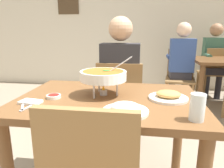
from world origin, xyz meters
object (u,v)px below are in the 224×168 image
at_px(dining_table_main, 109,116).
at_px(patron_bg_middle, 214,57).
at_px(chair_bg_left, 180,74).
at_px(curry_bowl, 103,76).
at_px(drink_glass, 197,109).
at_px(chair_diner_main, 120,101).
at_px(sauce_dish, 54,96).
at_px(diner_main, 121,77).
at_px(patron_bg_left, 181,60).
at_px(chair_bg_middle, 215,70).
at_px(rice_plate, 125,109).
at_px(appetizer_plate, 168,96).

xyz_separation_m(dining_table_main, patron_bg_middle, (1.45, 2.65, 0.10)).
bearing_deg(dining_table_main, chair_bg_left, 69.49).
height_order(curry_bowl, drink_glass, curry_bowl).
distance_m(chair_diner_main, sauce_dish, 0.87).
height_order(diner_main, patron_bg_left, same).
height_order(chair_diner_main, chair_bg_middle, same).
height_order(chair_diner_main, patron_bg_middle, patron_bg_middle).
bearing_deg(diner_main, chair_bg_middle, 52.11).
bearing_deg(chair_bg_middle, chair_diner_main, -127.42).
relative_size(chair_bg_middle, patron_bg_left, 0.69).
bearing_deg(chair_diner_main, chair_bg_left, 61.24).
distance_m(chair_diner_main, patron_bg_middle, 2.45).
bearing_deg(rice_plate, patron_bg_middle, 65.53).
height_order(dining_table_main, rice_plate, rice_plate).
bearing_deg(chair_bg_middle, patron_bg_left, -143.90).
relative_size(chair_diner_main, drink_glass, 6.92).
bearing_deg(chair_bg_left, patron_bg_middle, 37.67).
relative_size(diner_main, patron_bg_middle, 1.00).
bearing_deg(appetizer_plate, chair_diner_main, 118.90).
distance_m(chair_diner_main, appetizer_plate, 0.82).
xyz_separation_m(sauce_dish, chair_bg_left, (1.15, 2.23, -0.27)).
distance_m(chair_diner_main, chair_bg_left, 1.68).
relative_size(sauce_dish, chair_bg_middle, 0.10).
height_order(diner_main, appetizer_plate, diner_main).
distance_m(chair_diner_main, curry_bowl, 0.75).
bearing_deg(curry_bowl, chair_bg_left, 68.12).
relative_size(chair_bg_left, patron_bg_middle, 0.69).
bearing_deg(drink_glass, curry_bowl, 146.49).
relative_size(diner_main, patron_bg_left, 1.00).
relative_size(curry_bowl, chair_bg_left, 0.37).
height_order(dining_table_main, patron_bg_middle, patron_bg_middle).
distance_m(sauce_dish, patron_bg_middle, 3.25).
bearing_deg(appetizer_plate, rice_plate, -133.03).
height_order(rice_plate, chair_bg_left, chair_bg_left).
bearing_deg(sauce_dish, dining_table_main, 10.83).
relative_size(drink_glass, patron_bg_left, 0.10).
bearing_deg(drink_glass, diner_main, 114.72).
xyz_separation_m(rice_plate, chair_bg_middle, (1.35, 2.86, -0.28)).
xyz_separation_m(chair_diner_main, drink_glass, (0.47, -0.98, 0.32)).
bearing_deg(chair_diner_main, sauce_dish, -114.22).
height_order(chair_diner_main, drink_glass, same).
distance_m(rice_plate, sauce_dish, 0.50).
relative_size(appetizer_plate, sauce_dish, 2.67).
bearing_deg(diner_main, chair_diner_main, -90.00).
distance_m(dining_table_main, patron_bg_left, 2.27).
xyz_separation_m(chair_diner_main, curry_bowl, (-0.04, -0.64, 0.39)).
distance_m(diner_main, patron_bg_middle, 2.41).
relative_size(appetizer_plate, patron_bg_left, 0.18).
bearing_deg(patron_bg_left, curry_bowl, -111.97).
height_order(sauce_dish, patron_bg_middle, patron_bg_middle).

